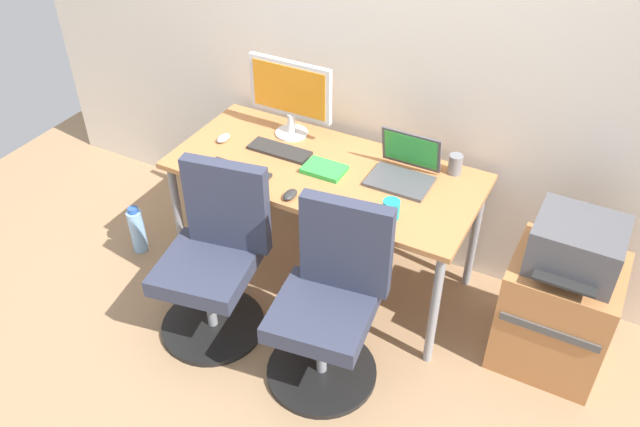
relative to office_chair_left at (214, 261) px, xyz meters
name	(u,v)px	position (x,y,z in m)	size (l,w,h in m)	color
ground_plane	(324,273)	(0.31, 0.58, -0.42)	(5.28, 5.28, 0.00)	#9E7A56
back_wall	(366,31)	(0.31, 1.02, 0.88)	(4.40, 0.04, 2.60)	silver
desk	(325,179)	(0.31, 0.58, 0.24)	(1.60, 0.73, 0.73)	#B77542
office_chair_left	(214,261)	(0.00, 0.00, 0.00)	(0.54, 0.54, 0.94)	black
office_chair_right	(330,305)	(0.64, 0.00, 0.00)	(0.54, 0.54, 0.94)	black
side_cabinet	(556,312)	(1.57, 0.57, -0.12)	(0.49, 0.47, 0.60)	#B77542
printer	(577,246)	(1.57, 0.57, 0.30)	(0.38, 0.40, 0.24)	#515156
water_bottle_on_floor	(137,230)	(-0.77, 0.25, -0.28)	(0.09, 0.09, 0.31)	#8CBFF2
desktop_monitor	(290,93)	(-0.01, 0.80, 0.55)	(0.48, 0.18, 0.43)	silver
open_laptop	(404,168)	(0.70, 0.70, 0.36)	(0.31, 0.27, 0.22)	#4C4C51
keyboard_by_monitor	(238,172)	(-0.06, 0.34, 0.31)	(0.34, 0.12, 0.02)	#2D2D2D
keyboard_by_laptop	(280,150)	(0.02, 0.61, 0.31)	(0.34, 0.12, 0.02)	#2D2D2D
mouse_by_monitor	(290,195)	(0.28, 0.29, 0.32)	(0.06, 0.10, 0.03)	#2D2D2D
mouse_by_laptop	(223,138)	(-0.30, 0.57, 0.32)	(0.06, 0.10, 0.03)	#B7B7B7
coffee_mug	(391,209)	(0.77, 0.37, 0.35)	(0.08, 0.08, 0.09)	teal
pen_cup	(455,164)	(0.91, 0.86, 0.36)	(0.07, 0.07, 0.10)	slate
notebook	(324,169)	(0.32, 0.56, 0.32)	(0.21, 0.15, 0.03)	green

